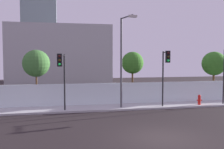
# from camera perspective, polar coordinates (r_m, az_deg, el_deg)

# --- Properties ---
(ground_plane) EXTENTS (80.00, 80.00, 0.00)m
(ground_plane) POSITION_cam_1_polar(r_m,az_deg,el_deg) (13.76, 11.21, -13.72)
(ground_plane) COLOR black
(sidewalk) EXTENTS (36.00, 2.40, 0.15)m
(sidewalk) POSITION_cam_1_polar(r_m,az_deg,el_deg) (21.32, 2.58, -7.23)
(sidewalk) COLOR #B2B2B2
(sidewalk) RESTS_ON ground
(perimeter_wall) EXTENTS (36.00, 0.18, 1.80)m
(perimeter_wall) POSITION_cam_1_polar(r_m,az_deg,el_deg) (22.40, 1.78, -4.17)
(perimeter_wall) COLOR silver
(perimeter_wall) RESTS_ON sidewalk
(traffic_light_left) EXTENTS (0.59, 1.62, 4.26)m
(traffic_light_left) POSITION_cam_1_polar(r_m,az_deg,el_deg) (18.90, -11.10, 1.14)
(traffic_light_left) COLOR black
(traffic_light_left) RESTS_ON sidewalk
(traffic_light_center) EXTENTS (0.52, 1.82, 4.51)m
(traffic_light_center) POSITION_cam_1_polar(r_m,az_deg,el_deg) (20.49, 11.83, 1.82)
(traffic_light_center) COLOR black
(traffic_light_center) RESTS_ON sidewalk
(street_lamp_curbside) EXTENTS (0.79, 2.14, 7.12)m
(street_lamp_curbside) POSITION_cam_1_polar(r_m,az_deg,el_deg) (20.17, 2.41, 4.40)
(street_lamp_curbside) COLOR #4C4C51
(street_lamp_curbside) RESTS_ON sidewalk
(fire_hydrant) EXTENTS (0.44, 0.26, 0.85)m
(fire_hydrant) POSITION_cam_1_polar(r_m,az_deg,el_deg) (23.06, 18.87, -5.25)
(fire_hydrant) COLOR red
(fire_hydrant) RESTS_ON sidewalk
(roadside_tree_leftmost) EXTENTS (2.34, 2.34, 4.83)m
(roadside_tree_leftmost) POSITION_cam_1_polar(r_m,az_deg,el_deg) (22.98, -16.54, 2.38)
(roadside_tree_leftmost) COLOR brown
(roadside_tree_leftmost) RESTS_ON ground
(roadside_tree_midleft) EXTENTS (2.04, 2.04, 4.70)m
(roadside_tree_midleft) POSITION_cam_1_polar(r_m,az_deg,el_deg) (23.84, 4.60, 2.58)
(roadside_tree_midleft) COLOR brown
(roadside_tree_midleft) RESTS_ON ground
(roadside_tree_midright) EXTENTS (2.37, 2.37, 4.76)m
(roadside_tree_midright) POSITION_cam_1_polar(r_m,az_deg,el_deg) (27.40, 21.76, 2.25)
(roadside_tree_midright) COLOR brown
(roadside_tree_midright) RESTS_ON ground
(low_building_distant) EXTENTS (13.39, 6.00, 8.46)m
(low_building_distant) POSITION_cam_1_polar(r_m,az_deg,el_deg) (35.59, -11.49, 3.78)
(low_building_distant) COLOR #ABABAB
(low_building_distant) RESTS_ON ground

